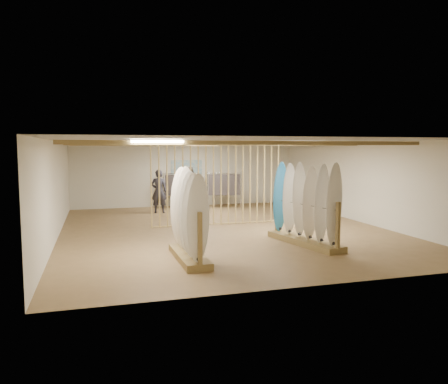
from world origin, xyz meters
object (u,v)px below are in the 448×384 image
object	(u,v)px
clothing_rack_a	(181,185)
clothing_rack_b	(224,185)
shopper_a	(159,188)
rack_left	(189,229)
rack_right	(305,217)
shopper_b	(190,188)

from	to	relation	value
clothing_rack_a	clothing_rack_b	world-z (taller)	clothing_rack_b
shopper_a	rack_left	bearing A→B (deg)	101.90
rack_left	rack_right	world-z (taller)	rack_right
rack_left	shopper_b	world-z (taller)	shopper_b
rack_right	clothing_rack_b	xyz separation A→B (m)	(-0.09, 7.43, 0.28)
clothing_rack_a	shopper_b	size ratio (longest dim) A/B	0.73
rack_left	clothing_rack_b	bearing A→B (deg)	67.56
rack_left	rack_right	distance (m)	3.41
shopper_a	rack_right	bearing A→B (deg)	128.27
clothing_rack_a	shopper_a	distance (m)	1.52
rack_right	shopper_b	xyz separation A→B (m)	(-1.93, 5.91, 0.33)
rack_left	shopper_a	world-z (taller)	rack_left
rack_right	shopper_a	bearing A→B (deg)	101.88
rack_left	rack_right	size ratio (longest dim) A/B	0.82
rack_right	shopper_a	size ratio (longest dim) A/B	1.38
clothing_rack_a	clothing_rack_b	xyz separation A→B (m)	(1.80, -0.40, 0.01)
shopper_b	rack_left	bearing A→B (deg)	-57.02
rack_right	shopper_b	bearing A→B (deg)	96.14
clothing_rack_a	shopper_a	size ratio (longest dim) A/B	0.78
shopper_a	shopper_b	size ratio (longest dim) A/B	0.93
clothing_rack_a	clothing_rack_b	distance (m)	1.85
clothing_rack_b	shopper_b	world-z (taller)	shopper_b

